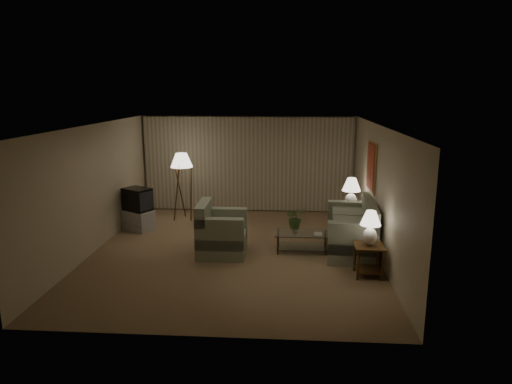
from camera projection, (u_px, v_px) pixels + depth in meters
ground at (234, 251)px, 9.85m from camera, size 7.00×7.00×0.00m
room_shell at (242, 161)px, 10.93m from camera, size 6.04×7.02×2.72m
sofa at (351, 231)px, 9.79m from camera, size 2.13×1.31×0.87m
armchair at (222, 234)px, 9.62m from camera, size 1.07×1.02×0.88m
side_table_near at (369, 255)px, 8.48m from camera, size 0.54×0.54×0.60m
side_table_far at (350, 217)px, 11.01m from camera, size 0.51×0.43×0.60m
table_lamp_near at (370, 225)px, 8.35m from camera, size 0.38×0.38×0.66m
table_lamp_far at (351, 191)px, 10.86m from camera, size 0.44×0.44×0.76m
coffee_table at (302, 239)px, 9.80m from camera, size 1.17×0.64×0.41m
tv_cabinet at (139, 220)px, 11.31m from camera, size 1.15×1.12×0.50m
crt_tv at (137, 199)px, 11.20m from camera, size 1.06×1.03×0.56m
floor_lamp at (182, 185)px, 12.06m from camera, size 0.58×0.58×1.79m
ottoman at (206, 219)px, 11.62m from camera, size 0.67×0.67×0.36m
vase at (295, 229)px, 9.76m from camera, size 0.19×0.19×0.16m
flowers at (296, 214)px, 9.69m from camera, size 0.52×0.49×0.47m
book at (314, 234)px, 9.65m from camera, size 0.18×0.24×0.02m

